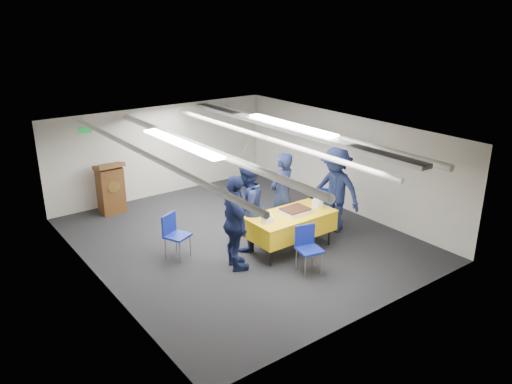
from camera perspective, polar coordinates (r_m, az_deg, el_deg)
ground at (r=10.58m, az=-1.74°, el=-5.33°), size 7.00×7.00×0.00m
room_shell at (r=10.31m, az=-2.72°, el=4.73°), size 6.00×7.00×2.30m
serving_table at (r=9.91m, az=4.00°, el=-3.62°), size 1.75×0.89×0.77m
sheet_cake at (r=9.87m, az=4.49°, el=-2.11°), size 0.55×0.43×0.09m
plate_stack_left at (r=9.39m, az=1.31°, el=-3.03°), size 0.24×0.24×0.17m
plate_stack_right at (r=10.18m, az=7.05°, el=-1.30°), size 0.22×0.22×0.18m
podium at (r=12.20m, az=-16.28°, el=0.48°), size 0.62×0.53×1.25m
chair_near at (r=9.17m, az=5.88°, el=-5.91°), size 0.50×0.50×0.87m
chair_right at (r=11.03m, az=8.01°, el=-1.43°), size 0.59×0.59×0.87m
chair_left at (r=9.76m, az=-9.40°, el=-4.43°), size 0.56×0.56×0.87m
sailor_a at (r=10.43m, az=2.99°, el=-0.32°), size 0.74×0.57×1.81m
sailor_b at (r=9.80m, az=-1.07°, el=-1.73°), size 1.02×0.88×1.79m
sailor_c at (r=9.04m, az=-2.37°, el=-3.59°), size 0.73×1.15×1.81m
sailor_d at (r=10.78m, az=9.03°, el=0.25°), size 0.93×1.32×1.85m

